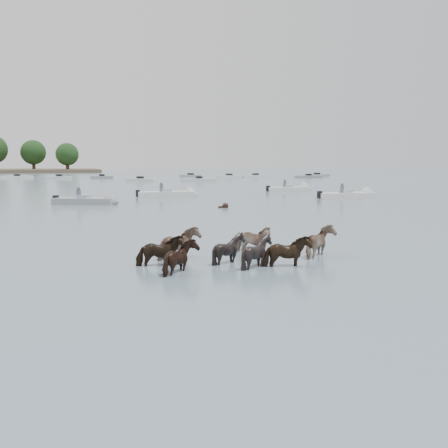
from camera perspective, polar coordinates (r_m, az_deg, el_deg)
name	(u,v)px	position (r m, az deg, el deg)	size (l,w,h in m)	color
ground	(249,266)	(15.34, 2.81, -4.79)	(400.00, 400.00, 0.00)	#4A5B6B
pony_herd	(237,251)	(15.89, 1.43, -3.05)	(6.94, 3.89, 1.30)	black
swimming_pony	(225,206)	(34.86, 0.08, 2.03)	(0.72, 0.44, 0.44)	black
motorboat_b	(94,201)	(38.77, -14.47, 2.50)	(5.14, 3.64, 1.92)	gray
motorboat_c	(174,194)	(46.31, -5.64, 3.39)	(5.74, 1.98, 1.92)	silver
motorboat_d	(354,195)	(45.85, 14.43, 3.17)	(5.78, 1.81, 1.92)	silver
motorboat_e	(294,189)	(54.79, 7.96, 3.92)	(5.27, 1.89, 1.92)	silver
distant_flotilla	(87,179)	(90.52, -15.21, 4.96)	(104.27, 28.68, 0.93)	silver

